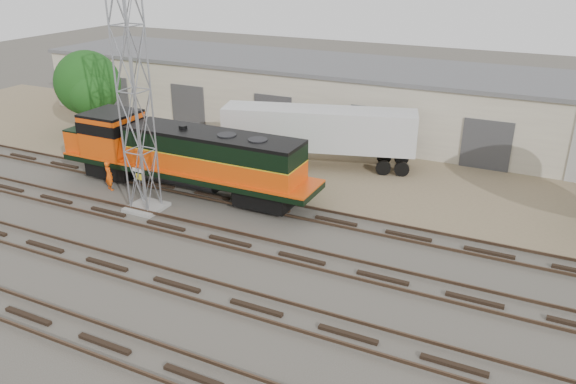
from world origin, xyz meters
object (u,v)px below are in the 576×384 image
at_px(locomotive, 181,155).
at_px(worker, 109,176).
at_px(semi_trailer, 323,131).
at_px(signal_tower, 134,95).

height_order(locomotive, worker, locomotive).
xyz_separation_m(worker, semi_trailer, (10.16, 9.68, 1.57)).
bearing_deg(worker, semi_trailer, -115.73).
relative_size(worker, semi_trailer, 0.14).
xyz_separation_m(signal_tower, semi_trailer, (6.33, 10.97, -4.10)).
bearing_deg(locomotive, worker, -156.43).
relative_size(locomotive, signal_tower, 1.26).
relative_size(locomotive, worker, 9.20).
bearing_deg(semi_trailer, worker, -151.97).
relative_size(locomotive, semi_trailer, 1.30).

